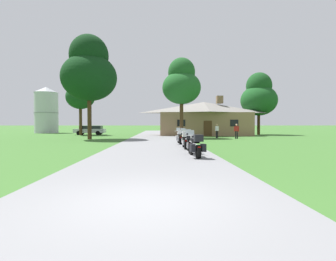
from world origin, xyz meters
name	(u,v)px	position (x,y,z in m)	size (l,w,h in m)	color
ground_plane	(157,141)	(0.00, 20.00, 0.00)	(500.00, 500.00, 0.00)	#386628
asphalt_driveway	(157,142)	(0.00, 18.00, 0.03)	(6.40, 80.00, 0.06)	slate
motorcycle_black_nearest_to_camera	(196,146)	(2.02, 7.19, 0.61)	(0.85, 2.08, 1.30)	black
motorcycle_black_second_in_row	(189,143)	(1.96, 9.40, 0.62)	(0.66, 2.08, 1.30)	black
motorcycle_yellow_third_in_row	(185,140)	(1.90, 11.72, 0.62)	(0.66, 2.08, 1.30)	black
motorcycle_silver_fourth_in_row	(183,138)	(1.99, 13.64, 0.62)	(0.66, 2.08, 1.30)	black
motorcycle_white_farthest_in_row	(180,137)	(1.87, 15.77, 0.61)	(0.76, 2.08, 1.30)	black
stone_lodge	(204,118)	(6.68, 32.83, 2.51)	(13.55, 6.74, 5.78)	#896B4C
bystander_white_shirt_near_lodge	(217,130)	(6.97, 25.27, 0.93)	(0.47, 0.39, 1.67)	black
bystander_red_shirt_beside_signpost	(237,131)	(8.81, 23.62, 0.93)	(0.52, 0.33, 1.67)	black
tree_by_lodge_front	(182,83)	(2.84, 26.02, 6.53)	(4.61, 4.61, 9.58)	#422D19
tree_left_far	(80,94)	(-11.58, 33.99, 6.14)	(4.21, 4.21, 8.94)	#422D19
tree_right_of_lodge	(259,96)	(15.49, 34.69, 5.96)	(5.52, 5.52, 9.58)	#422D19
tree_left_near	(89,71)	(-7.40, 23.30, 7.40)	(5.94, 5.94, 11.31)	#422D19
metal_silo_distant	(46,110)	(-20.63, 43.38, 4.22)	(4.22, 4.22, 8.43)	#B2B7BC
parked_silver_suv_far_left	(90,130)	(-10.44, 35.02, 0.78)	(4.60, 1.92, 1.40)	#ADAFB7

